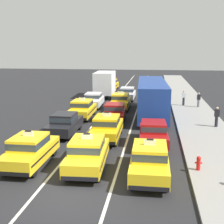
% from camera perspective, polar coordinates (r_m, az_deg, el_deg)
% --- Properties ---
extents(ground_plane, '(160.00, 160.00, 0.00)m').
position_cam_1_polar(ground_plane, '(13.72, -7.36, -14.96)').
color(ground_plane, '#232326').
extents(lane_stripe_left_center, '(0.14, 80.00, 0.01)m').
position_cam_1_polar(lane_stripe_left_center, '(32.75, -0.74, 0.98)').
color(lane_stripe_left_center, silver).
rests_on(lane_stripe_left_center, ground).
extents(lane_stripe_center_right, '(0.14, 80.00, 0.01)m').
position_cam_1_polar(lane_stripe_center_right, '(32.41, 4.86, 0.83)').
color(lane_stripe_center_right, silver).
rests_on(lane_stripe_center_right, ground).
extents(sidewalk_curb, '(4.00, 90.00, 0.15)m').
position_cam_1_polar(sidewalk_curb, '(27.71, 15.86, -1.32)').
color(sidewalk_curb, gray).
rests_on(sidewalk_curb, ground).
extents(taxi_left_nearest, '(1.84, 4.57, 1.96)m').
position_cam_1_polar(taxi_left_nearest, '(16.88, -15.19, -6.84)').
color(taxi_left_nearest, black).
rests_on(taxi_left_nearest, ground).
extents(sedan_left_second, '(1.78, 4.31, 1.58)m').
position_cam_1_polar(sedan_left_second, '(22.32, -8.91, -2.09)').
color(sedan_left_second, black).
rests_on(sedan_left_second, ground).
extents(taxi_left_third, '(1.88, 4.59, 1.96)m').
position_cam_1_polar(taxi_left_third, '(27.41, -5.61, 0.65)').
color(taxi_left_third, black).
rests_on(taxi_left_third, ground).
extents(sedan_left_fourth, '(1.90, 4.35, 1.58)m').
position_cam_1_polar(sedan_left_fourth, '(32.34, -3.52, 2.34)').
color(sedan_left_fourth, black).
rests_on(sedan_left_fourth, ground).
extents(box_truck_left_fifth, '(2.49, 7.04, 3.27)m').
position_cam_1_polar(box_truck_left_fifth, '(39.75, -1.24, 5.49)').
color(box_truck_left_fifth, black).
rests_on(box_truck_left_fifth, ground).
extents(taxi_left_sixth, '(1.83, 4.56, 1.96)m').
position_cam_1_polar(taxi_left_sixth, '(46.51, -0.13, 5.30)').
color(taxi_left_sixth, black).
rests_on(taxi_left_sixth, ground).
extents(taxi_center_nearest, '(2.05, 4.65, 1.96)m').
position_cam_1_polar(taxi_center_nearest, '(15.86, -4.65, -7.67)').
color(taxi_center_nearest, black).
rests_on(taxi_center_nearest, ground).
extents(taxi_center_second, '(1.87, 4.58, 1.96)m').
position_cam_1_polar(taxi_center_second, '(20.86, -0.95, -2.85)').
color(taxi_center_second, black).
rests_on(taxi_center_second, ground).
extents(sedan_center_third, '(1.91, 4.36, 1.58)m').
position_cam_1_polar(sedan_center_third, '(25.98, 0.50, 0.02)').
color(sedan_center_third, black).
rests_on(sedan_center_third, ground).
extents(taxi_center_fourth, '(1.82, 4.56, 1.96)m').
position_cam_1_polar(taxi_center_fourth, '(31.25, 1.61, 2.08)').
color(taxi_center_fourth, black).
rests_on(taxi_center_fourth, ground).
extents(sedan_center_fifth, '(1.77, 4.30, 1.58)m').
position_cam_1_polar(sedan_center_fifth, '(36.99, 2.90, 3.55)').
color(sedan_center_fifth, black).
rests_on(sedan_center_fifth, ground).
extents(taxi_right_nearest, '(1.86, 4.58, 1.96)m').
position_cam_1_polar(taxi_right_nearest, '(14.99, 7.10, -8.90)').
color(taxi_right_nearest, black).
rests_on(taxi_right_nearest, ground).
extents(sedan_right_second, '(1.93, 4.37, 1.58)m').
position_cam_1_polar(sedan_right_second, '(19.81, 7.81, -3.84)').
color(sedan_right_second, black).
rests_on(sedan_right_second, ground).
extents(bus_right_third, '(3.00, 11.30, 3.22)m').
position_cam_1_polar(bus_right_third, '(28.51, 7.51, 2.96)').
color(bus_right_third, black).
rests_on(bus_right_third, ground).
extents(pedestrian_near_crosswalk, '(0.36, 0.24, 1.53)m').
position_cam_1_polar(pedestrian_near_crosswalk, '(33.05, 16.01, 2.24)').
color(pedestrian_near_crosswalk, slate).
rests_on(pedestrian_near_crosswalk, sidewalk_curb).
extents(pedestrian_mid_block, '(0.36, 0.24, 1.62)m').
position_cam_1_polar(pedestrian_mid_block, '(33.61, 13.36, 2.62)').
color(pedestrian_mid_block, '#23232D').
rests_on(pedestrian_mid_block, sidewalk_curb).
extents(pedestrian_by_storefront, '(0.36, 0.24, 1.58)m').
position_cam_1_polar(pedestrian_by_storefront, '(25.05, 19.13, -0.85)').
color(pedestrian_by_storefront, '#23232D').
rests_on(pedestrian_by_storefront, sidewalk_curb).
extents(fire_hydrant, '(0.36, 0.22, 0.73)m').
position_cam_1_polar(fire_hydrant, '(16.04, 16.00, -9.14)').
color(fire_hydrant, red).
rests_on(fire_hydrant, sidewalk_curb).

